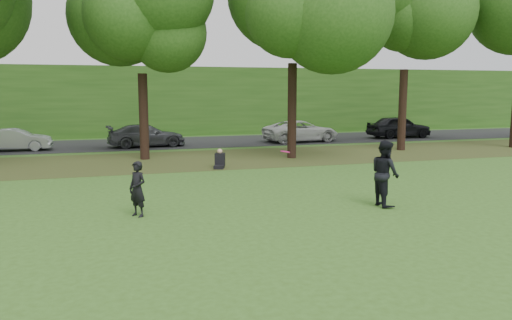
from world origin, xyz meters
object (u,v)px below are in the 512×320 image
(frisbee, at_px, (285,152))
(seated_person, at_px, (220,161))
(player_right, at_px, (385,173))
(player_left, at_px, (137,189))

(frisbee, height_order, seated_person, frisbee)
(player_right, bearing_deg, seated_person, 21.18)
(player_left, height_order, player_right, player_right)
(player_left, relative_size, player_right, 0.77)
(frisbee, xyz_separation_m, seated_person, (-0.17, 7.64, -1.30))
(player_right, bearing_deg, frisbee, 78.45)
(player_left, height_order, seated_person, player_left)
(player_left, distance_m, frisbee, 4.19)
(player_left, xyz_separation_m, player_right, (6.94, -0.84, 0.22))
(player_right, xyz_separation_m, seated_person, (-3.01, 8.29, -0.65))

